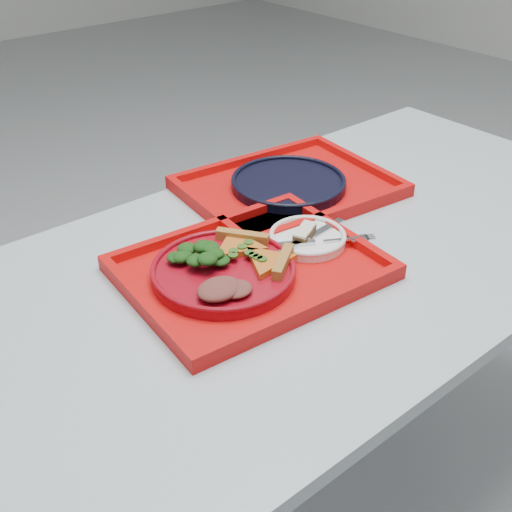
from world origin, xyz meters
The scene contains 14 objects.
ground centered at (0.00, 0.00, 0.00)m, with size 10.00×10.00×0.00m, color gray.
table centered at (0.00, 0.00, 0.68)m, with size 1.60×0.80×0.75m.
tray_main centered at (-0.15, 0.01, 0.76)m, with size 0.45×0.35×0.01m, color red.
tray_far centered at (0.13, 0.21, 0.76)m, with size 0.45×0.35×0.01m, color red.
dinner_plate centered at (-0.20, 0.02, 0.77)m, with size 0.26×0.26×0.02m, color maroon.
side_plate centered at (0.00, 0.01, 0.77)m, with size 0.15×0.15×0.01m, color white.
navy_plate centered at (0.13, 0.21, 0.77)m, with size 0.26×0.26×0.02m, color black.
pizza_slice_a centered at (-0.13, -0.02, 0.79)m, with size 0.11×0.10×0.02m, color orange, non-canonical shape.
pizza_slice_b centered at (-0.14, 0.05, 0.79)m, with size 0.12×0.10×0.02m, color orange, non-canonical shape.
salad_heap centered at (-0.22, 0.06, 0.80)m, with size 0.09×0.08×0.04m, color black.
meat_portion centered at (-0.25, -0.04, 0.79)m, with size 0.08×0.06×0.02m, color brown.
dessert_bar centered at (-0.01, 0.01, 0.79)m, with size 0.07×0.05×0.02m.
knife centered at (0.01, 0.00, 0.78)m, with size 0.18×0.02×0.01m, color silver.
fork centered at (0.01, -0.03, 0.78)m, with size 0.18×0.02×0.01m, color silver.
Camera 1 is at (-0.77, -0.76, 1.42)m, focal length 45.00 mm.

